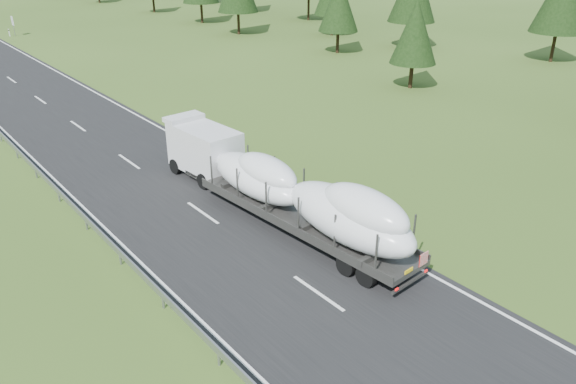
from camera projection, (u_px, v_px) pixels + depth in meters
highway_sign at (13, 22)px, 76.08m from camera, size 0.08×0.90×2.60m
boat_truck at (282, 186)px, 27.19m from camera, size 3.33×18.02×3.65m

